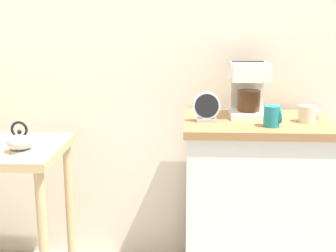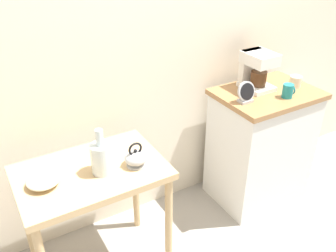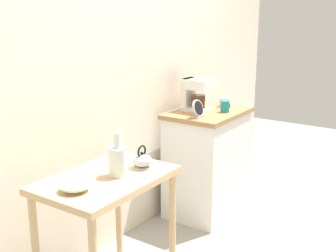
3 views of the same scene
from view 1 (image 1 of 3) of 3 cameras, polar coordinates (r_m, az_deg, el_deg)
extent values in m
cube|color=beige|center=(2.52, -1.77, 14.24)|extent=(4.40, 0.10, 2.80)
cylinder|color=tan|center=(2.20, -15.16, -14.26)|extent=(0.04, 0.04, 0.72)
cylinder|color=tan|center=(2.58, -12.10, -9.75)|extent=(0.04, 0.04, 0.72)
cube|color=white|center=(2.36, 10.53, -10.25)|extent=(0.66, 0.48, 0.85)
cube|color=#9E7044|center=(2.22, 11.01, 0.29)|extent=(0.69, 0.51, 0.04)
cylinder|color=#B2B5BA|center=(2.21, -17.78, -2.91)|extent=(0.10, 0.10, 0.01)
ellipsoid|color=#B2B5BA|center=(2.20, -17.86, -1.88)|extent=(0.12, 0.12, 0.07)
cone|color=#B2B5BA|center=(2.18, -16.44, -1.82)|extent=(0.06, 0.03, 0.04)
sphere|color=black|center=(2.19, -17.94, -0.70)|extent=(0.02, 0.02, 0.02)
torus|color=black|center=(2.19, -17.96, -0.42)|extent=(0.08, 0.01, 0.08)
cube|color=white|center=(2.29, 9.89, 1.56)|extent=(0.18, 0.22, 0.03)
cube|color=white|center=(2.35, 9.76, 4.73)|extent=(0.16, 0.05, 0.26)
cube|color=white|center=(2.26, 10.10, 6.66)|extent=(0.18, 0.22, 0.08)
cylinder|color=#4C2D19|center=(2.27, 9.99, 3.11)|extent=(0.11, 0.11, 0.10)
cylinder|color=teal|center=(2.09, 12.73, 1.18)|extent=(0.07, 0.07, 0.09)
torus|color=teal|center=(2.09, 13.73, 1.17)|extent=(0.01, 0.06, 0.06)
cylinder|color=beige|center=(2.22, 16.91, 1.46)|extent=(0.08, 0.08, 0.08)
torus|color=beige|center=(2.24, 17.99, 1.44)|extent=(0.01, 0.05, 0.05)
cube|color=#B2B5BA|center=(2.14, 4.79, 0.76)|extent=(0.09, 0.06, 0.02)
cylinder|color=#B2B5BA|center=(2.13, 4.83, 2.52)|extent=(0.13, 0.06, 0.13)
cylinder|color=black|center=(2.13, 4.83, 2.51)|extent=(0.11, 0.04, 0.11)
camera|label=2|loc=(1.64, -74.66, 25.18)|focal=39.75mm
camera|label=3|loc=(2.82, -80.05, 9.29)|focal=47.28mm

